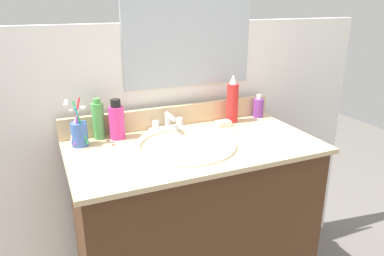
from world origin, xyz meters
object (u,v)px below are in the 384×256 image
object	(u,v)px
bottle_toner_green	(98,120)
cup_blue_plastic	(79,132)
bottle_spray_red	(232,101)
soap_bar	(223,124)
faucet	(168,124)
bottle_cream_purple	(258,107)
bottle_soap_pink	(117,121)

from	to	relation	value
bottle_toner_green	cup_blue_plastic	distance (m)	0.10
bottle_spray_red	soap_bar	xyz separation A→B (m)	(-0.07, -0.04, -0.09)
bottle_spray_red	cup_blue_plastic	world-z (taller)	bottle_spray_red
faucet	bottle_cream_purple	size ratio (longest dim) A/B	1.44
bottle_spray_red	soap_bar	distance (m)	0.12
faucet	soap_bar	size ratio (longest dim) A/B	2.50
bottle_cream_purple	soap_bar	distance (m)	0.23
bottle_spray_red	bottle_cream_purple	world-z (taller)	bottle_spray_red
faucet	bottle_spray_red	distance (m)	0.32
faucet	bottle_toner_green	distance (m)	0.30
bottle_soap_pink	bottle_toner_green	distance (m)	0.07
bottle_soap_pink	bottle_toner_green	size ratio (longest dim) A/B	0.98
faucet	bottle_toner_green	bearing A→B (deg)	175.79
cup_blue_plastic	bottle_spray_red	bearing A→B (deg)	1.97
soap_bar	cup_blue_plastic	bearing A→B (deg)	178.55
bottle_toner_green	bottle_cream_purple	distance (m)	0.76
bottle_soap_pink	bottle_spray_red	distance (m)	0.54
bottle_soap_pink	bottle_toner_green	world-z (taller)	bottle_toner_green
bottle_soap_pink	bottle_cream_purple	world-z (taller)	bottle_soap_pink
bottle_spray_red	bottle_toner_green	world-z (taller)	bottle_spray_red
faucet	bottle_soap_pink	xyz separation A→B (m)	(-0.22, -0.01, 0.05)
bottle_toner_green	soap_bar	size ratio (longest dim) A/B	2.63
faucet	bottle_spray_red	size ratio (longest dim) A/B	0.72
bottle_toner_green	bottle_spray_red	bearing A→B (deg)	-2.67
soap_bar	faucet	bearing A→B (deg)	169.42
soap_bar	bottle_toner_green	bearing A→B (deg)	172.84
bottle_spray_red	bottle_cream_purple	bearing A→B (deg)	5.81
bottle_soap_pink	bottle_cream_purple	size ratio (longest dim) A/B	1.48
bottle_cream_purple	cup_blue_plastic	xyz separation A→B (m)	(-0.84, -0.04, 0.01)
cup_blue_plastic	soap_bar	distance (m)	0.62
bottle_cream_purple	soap_bar	world-z (taller)	bottle_cream_purple
soap_bar	bottle_spray_red	bearing A→B (deg)	31.18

